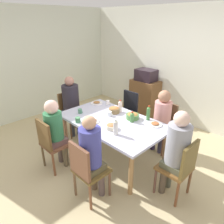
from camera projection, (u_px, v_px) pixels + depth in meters
ground_plane at (112, 156)px, 3.76m from camera, size 6.42×6.42×0.00m
wall_back at (182, 67)px, 4.65m from camera, size 5.59×0.12×2.60m
wall_left at (33, 64)px, 5.00m from camera, size 0.12×4.57×2.60m
dining_table at (112, 124)px, 3.49m from camera, size 1.81×1.06×0.74m
chair_0 at (51, 142)px, 3.26m from camera, size 0.40×0.40×0.90m
person_0 at (55, 129)px, 3.24m from camera, size 0.30×0.30×1.20m
chair_1 at (164, 124)px, 3.84m from camera, size 0.40×0.40×0.90m
person_1 at (162, 115)px, 3.70m from camera, size 0.30×0.30×1.18m
chair_2 at (87, 169)px, 2.67m from camera, size 0.40×0.40×0.90m
person_2 at (91, 152)px, 2.64m from camera, size 0.30×0.30×1.24m
chair_3 at (127, 110)px, 4.43m from camera, size 0.40×0.40×0.90m
chair_4 at (180, 167)px, 2.71m from camera, size 0.40×0.40×0.90m
person_4 at (177, 148)px, 2.67m from camera, size 0.30×0.30×1.28m
chair_5 at (70, 111)px, 4.38m from camera, size 0.40×0.40×0.90m
person_5 at (71, 101)px, 4.22m from camera, size 0.34×0.34×1.27m
plate_0 at (93, 121)px, 3.41m from camera, size 0.20×0.20×0.04m
plate_1 at (155, 124)px, 3.29m from camera, size 0.23×0.23×0.04m
plate_2 at (97, 103)px, 4.14m from camera, size 0.24×0.24×0.04m
bowl_0 at (114, 110)px, 3.71m from camera, size 0.19×0.19×0.11m
bowl_1 at (133, 116)px, 3.49m from camera, size 0.22×0.22×0.10m
bowl_2 at (111, 126)px, 3.17m from camera, size 0.17×0.17×0.08m
cup_0 at (109, 114)px, 3.60m from camera, size 0.12×0.08×0.08m
cup_1 at (80, 111)px, 3.70m from camera, size 0.11×0.07×0.08m
cup_2 at (78, 120)px, 3.36m from camera, size 0.12×0.08×0.09m
cup_3 at (108, 102)px, 4.08m from camera, size 0.11×0.08×0.09m
bottle_0 at (116, 127)px, 2.98m from camera, size 0.07×0.07×0.25m
bottle_1 at (132, 117)px, 3.36m from camera, size 0.07×0.07×0.18m
bottle_2 at (120, 106)px, 3.73m from camera, size 0.07×0.07×0.23m
bottle_3 at (148, 113)px, 3.42m from camera, size 0.06×0.06×0.25m
side_cabinet at (144, 98)px, 5.30m from camera, size 0.70×0.44×0.90m
microwave at (146, 75)px, 5.06m from camera, size 0.48×0.36×0.28m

